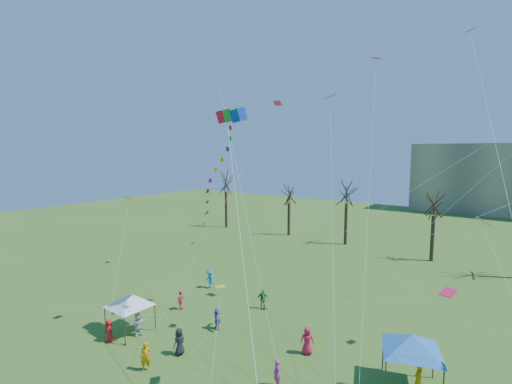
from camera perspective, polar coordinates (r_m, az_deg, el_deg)
The scene contains 6 objects.
bare_tree_row at distance 47.85m, azimuth 29.61°, elevation -1.50°, with size 70.58×8.11×12.12m.
big_box_kite at distance 22.70m, azimuth -6.51°, elevation 0.42°, with size 5.66×5.52×18.36m.
canopy_tent_white at distance 28.75m, azimuth -19.57°, elevation -15.99°, with size 3.87×3.87×2.90m.
canopy_tent_blue at distance 23.12m, azimuth 23.67°, elevation -21.20°, with size 4.08×4.08×3.22m.
festival_crowd at distance 23.97m, azimuth 0.74°, elevation -24.68°, with size 27.35×14.46×1.85m.
small_kites_aloft at distance 23.71m, azimuth 13.55°, elevation 6.66°, with size 31.55×17.92×31.54m.
Camera 1 is at (10.01, -11.26, 13.25)m, focal length 25.00 mm.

